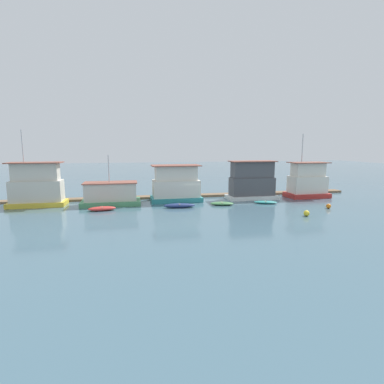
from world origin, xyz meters
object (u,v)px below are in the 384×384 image
(houseboat_teal, at_px, (176,185))
(dinghy_teal, at_px, (265,202))
(houseboat_red, at_px, (307,182))
(dinghy_red, at_px, (102,209))
(houseboat_white, at_px, (252,182))
(buoy_orange, at_px, (329,206))
(dinghy_green, at_px, (222,204))
(buoy_yellow, at_px, (307,213))
(houseboat_green, at_px, (111,194))
(dinghy_navy, at_px, (179,205))
(houseboat_yellow, at_px, (37,187))

(houseboat_teal, height_order, dinghy_teal, houseboat_teal)
(houseboat_red, bearing_deg, dinghy_red, -172.47)
(houseboat_white, height_order, buoy_orange, houseboat_white)
(houseboat_red, xyz_separation_m, dinghy_green, (-14.08, -3.43, -2.03))
(dinghy_teal, xyz_separation_m, buoy_yellow, (1.20, -7.47, 0.13))
(houseboat_teal, distance_m, houseboat_red, 19.37)
(houseboat_green, distance_m, dinghy_green, 14.21)
(houseboat_green, xyz_separation_m, dinghy_navy, (8.26, -3.60, -1.08))
(houseboat_green, relative_size, dinghy_green, 2.32)
(houseboat_yellow, distance_m, buoy_orange, 35.90)
(houseboat_yellow, xyz_separation_m, dinghy_navy, (17.22, -4.64, -2.14))
(buoy_orange, bearing_deg, houseboat_teal, 153.59)
(houseboat_yellow, relative_size, dinghy_navy, 2.39)
(dinghy_green, bearing_deg, buoy_yellow, -46.82)
(houseboat_teal, distance_m, dinghy_teal, 12.12)
(houseboat_green, distance_m, buoy_orange, 26.94)
(buoy_yellow, bearing_deg, houseboat_red, 57.64)
(houseboat_yellow, height_order, buoy_yellow, houseboat_yellow)
(houseboat_red, distance_m, dinghy_green, 14.64)
(houseboat_red, xyz_separation_m, buoy_yellow, (-6.98, -11.01, -1.94))
(houseboat_yellow, relative_size, dinghy_red, 2.89)
(houseboat_red, bearing_deg, houseboat_teal, 178.00)
(houseboat_red, height_order, buoy_yellow, houseboat_red)
(houseboat_white, relative_size, dinghy_red, 2.17)
(houseboat_green, bearing_deg, dinghy_teal, -9.43)
(houseboat_yellow, xyz_separation_m, houseboat_red, (36.85, -0.78, -0.16))
(houseboat_yellow, height_order, houseboat_green, houseboat_yellow)
(dinghy_navy, bearing_deg, houseboat_teal, 86.63)
(dinghy_navy, distance_m, buoy_yellow, 14.53)
(houseboat_yellow, bearing_deg, houseboat_green, -6.65)
(houseboat_yellow, xyz_separation_m, houseboat_white, (28.31, -0.51, 0.04))
(dinghy_red, height_order, dinghy_green, dinghy_red)
(houseboat_white, bearing_deg, dinghy_red, -168.62)
(houseboat_green, height_order, dinghy_green, houseboat_green)
(dinghy_teal, bearing_deg, houseboat_red, 23.37)
(houseboat_green, bearing_deg, houseboat_red, 0.54)
(houseboat_teal, bearing_deg, houseboat_white, -2.17)
(houseboat_red, distance_m, dinghy_navy, 20.10)
(dinghy_red, bearing_deg, dinghy_teal, 0.73)
(houseboat_green, distance_m, dinghy_red, 3.79)
(dinghy_navy, distance_m, dinghy_teal, 11.45)
(houseboat_white, relative_size, dinghy_green, 2.22)
(dinghy_red, bearing_deg, houseboat_teal, 25.53)
(buoy_orange, bearing_deg, houseboat_yellow, 165.97)
(houseboat_yellow, bearing_deg, dinghy_red, -29.41)
(houseboat_white, bearing_deg, dinghy_green, -146.28)
(houseboat_green, height_order, buoy_orange, houseboat_green)
(dinghy_green, bearing_deg, dinghy_teal, -0.99)
(houseboat_yellow, height_order, houseboat_red, houseboat_yellow)
(houseboat_green, bearing_deg, houseboat_yellow, 173.35)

